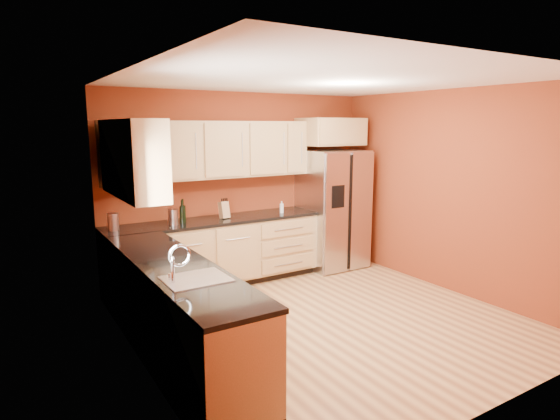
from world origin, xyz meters
The scene contains 23 objects.
floor centered at (0.00, 0.00, 0.00)m, with size 4.00×4.00×0.00m, color #97613A.
ceiling centered at (0.00, 0.00, 2.60)m, with size 4.00×4.00×0.00m, color white.
wall_back centered at (0.00, 2.00, 1.30)m, with size 4.00×0.04×2.60m, color maroon.
wall_front centered at (0.00, -2.00, 1.30)m, with size 4.00×0.04×2.60m, color maroon.
wall_left centered at (-2.00, 0.00, 1.30)m, with size 0.04×4.00×2.60m, color maroon.
wall_right centered at (2.00, 0.00, 1.30)m, with size 0.04×4.00×2.60m, color maroon.
base_cabinets_back centered at (-0.55, 1.70, 0.44)m, with size 2.90×0.60×0.88m, color tan.
base_cabinets_left centered at (-1.70, 0.00, 0.44)m, with size 0.60×2.80×0.88m, color tan.
countertop_back centered at (-0.55, 1.69, 0.90)m, with size 2.90×0.62×0.04m, color black.
countertop_left centered at (-1.69, 0.00, 0.90)m, with size 0.62×2.80×0.04m, color black.
upper_cabinets_back centered at (-0.25, 1.83, 1.83)m, with size 2.30×0.33×0.75m, color tan.
upper_cabinets_left centered at (-1.83, 0.72, 1.83)m, with size 0.33×1.35×0.75m, color tan.
corner_upper_cabinet centered at (-1.67, 1.67, 1.83)m, with size 0.62×0.33×0.75m, color tan.
over_fridge_cabinet centered at (1.35, 1.70, 2.05)m, with size 0.92×0.60×0.40m, color tan.
refrigerator centered at (1.35, 1.62, 0.89)m, with size 0.90×0.75×1.78m, color silver.
window centered at (-1.98, -0.50, 1.55)m, with size 0.03×0.90×1.00m, color white.
sink_faucet centered at (-1.69, -0.50, 1.07)m, with size 0.50×0.42×0.30m, color silver, non-canonical shape.
canister_left centered at (-1.85, 1.70, 1.02)m, with size 0.13×0.13×0.21m, color silver.
canister_right centered at (-1.14, 1.64, 1.02)m, with size 0.12×0.12×0.19m, color silver.
wine_bottle_a centered at (-1.01, 1.68, 1.07)m, with size 0.07×0.07×0.29m, color black, non-canonical shape.
wine_bottle_b centered at (-0.99, 1.69, 1.07)m, with size 0.07×0.07×0.31m, color black, non-canonical shape.
knife_block centered at (-0.42, 1.69, 1.03)m, with size 0.11×0.10×0.22m, color tan.
soap_dispenser centered at (0.43, 1.61, 1.00)m, with size 0.06×0.06×0.17m, color white.
Camera 1 is at (-3.01, -3.92, 2.14)m, focal length 30.00 mm.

